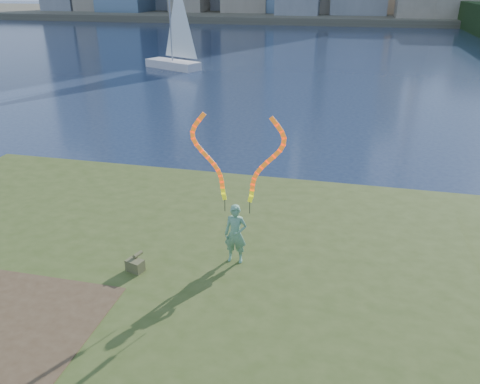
# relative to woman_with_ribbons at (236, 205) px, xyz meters

# --- Properties ---
(ground) EXTENTS (320.00, 320.00, 0.00)m
(ground) POSITION_rel_woman_with_ribbons_xyz_m (-1.46, 0.03, -2.25)
(ground) COLOR #1B2844
(ground) RESTS_ON ground
(grassy_knoll) EXTENTS (20.00, 18.00, 0.80)m
(grassy_knoll) POSITION_rel_woman_with_ribbons_xyz_m (-1.46, -2.26, -1.91)
(grassy_knoll) COLOR #39491A
(grassy_knoll) RESTS_ON ground
(dirt_patch) EXTENTS (3.20, 3.00, 0.02)m
(dirt_patch) POSITION_rel_woman_with_ribbons_xyz_m (-3.66, -3.17, -1.44)
(dirt_patch) COLOR #47331E
(dirt_patch) RESTS_ON grassy_knoll
(far_shore) EXTENTS (320.00, 40.00, 1.20)m
(far_shore) POSITION_rel_woman_with_ribbons_xyz_m (-1.46, 95.03, -1.65)
(far_shore) COLOR #4B4637
(far_shore) RESTS_ON ground
(woman_with_ribbons) EXTENTS (1.98, 0.36, 3.86)m
(woman_with_ribbons) POSITION_rel_woman_with_ribbons_xyz_m (0.00, 0.00, 0.00)
(woman_with_ribbons) COLOR #196E31
(woman_with_ribbons) RESTS_ON grassy_knoll
(canvas_bag) EXTENTS (0.44, 0.50, 0.37)m
(canvas_bag) POSITION_rel_woman_with_ribbons_xyz_m (-2.16, -0.96, -1.30)
(canvas_bag) COLOR brown
(canvas_bag) RESTS_ON grassy_knoll
(sailboat) EXTENTS (5.40, 3.69, 8.35)m
(sailboat) POSITION_rel_woman_with_ribbons_xyz_m (-12.52, 29.56, -0.82)
(sailboat) COLOR silver
(sailboat) RESTS_ON ground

